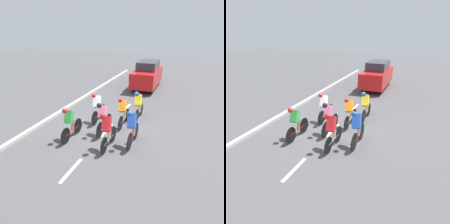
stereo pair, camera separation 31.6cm
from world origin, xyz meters
TOP-DOWN VIEW (x-y plane):
  - ground_plane at (0.00, 0.00)m, footprint 60.00×60.00m
  - lane_stripe_near at (0.00, 3.35)m, footprint 0.12×1.40m
  - lane_stripe_mid at (0.00, 0.15)m, footprint 0.12×1.40m
  - lane_stripe_far at (0.00, -3.05)m, footprint 0.12×1.40m
  - curb at (3.20, 0.15)m, footprint 0.20×27.99m
  - cyclist_pink at (0.04, 0.46)m, footprint 0.41×1.73m
  - cyclist_green at (1.13, 1.42)m, footprint 0.39×1.72m
  - cyclist_white at (0.79, -0.66)m, footprint 0.43×1.75m
  - cyclist_yellow at (-1.03, -1.63)m, footprint 0.41×1.68m
  - cyclist_red at (-0.60, 1.60)m, footprint 0.41×1.65m
  - cyclist_orange at (-0.55, -0.58)m, footprint 0.42×1.71m
  - cyclist_blue at (-1.43, 1.00)m, footprint 0.41×1.69m
  - support_car at (-0.16, -7.88)m, footprint 1.70×4.21m

SIDE VIEW (x-z plane):
  - ground_plane at x=0.00m, z-range 0.00..0.00m
  - lane_stripe_near at x=0.00m, z-range 0.00..0.01m
  - lane_stripe_mid at x=0.00m, z-range 0.00..0.01m
  - lane_stripe_far at x=0.00m, z-range 0.00..0.01m
  - curb at x=3.20m, z-range 0.00..0.14m
  - cyclist_green at x=1.13m, z-range 0.03..1.50m
  - cyclist_orange at x=-0.55m, z-range 0.03..1.51m
  - cyclist_pink at x=0.04m, z-range 0.03..1.54m
  - cyclist_white at x=0.79m, z-range 0.03..1.56m
  - cyclist_blue at x=-1.43m, z-range 0.02..1.56m
  - cyclist_yellow at x=-1.03m, z-range 0.05..1.58m
  - cyclist_red at x=-0.60m, z-range 0.05..1.60m
  - support_car at x=-0.16m, z-range 0.01..2.04m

